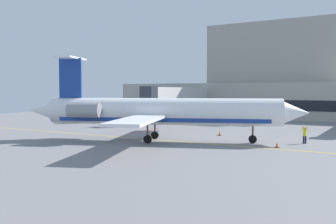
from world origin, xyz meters
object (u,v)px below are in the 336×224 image
Objects in this scene: pushback_tractor at (248,119)px; marshaller at (305,135)px; regional_jet at (158,112)px; baggage_tug at (77,118)px; belt_loader at (139,116)px.

pushback_tractor is 23.06m from marshaller.
pushback_tractor reaches higher than marshaller.
regional_jet is 9.06× the size of baggage_tug.
belt_loader is at bearing -175.23° from pushback_tractor.
regional_jet is 16.44m from marshaller.
baggage_tug reaches higher than belt_loader.
regional_jet is 30.75m from belt_loader.
marshaller is at bearing -26.77° from belt_loader.
baggage_tug is (-25.68, 13.48, -2.48)m from regional_jet.
baggage_tug is 41.23m from marshaller.
belt_loader is 1.81× the size of marshaller.
marshaller is (12.93, -19.10, 0.05)m from pushback_tractor.
pushback_tractor is 21.48m from belt_loader.
marshaller is (14.94, 6.43, -2.40)m from regional_jet.
marshaller is at bearing 23.29° from regional_jet.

